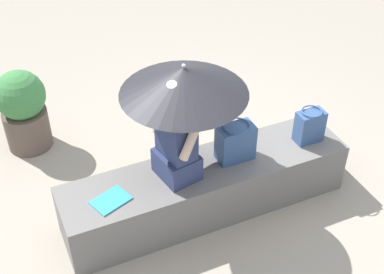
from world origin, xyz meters
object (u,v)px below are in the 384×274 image
(parasol, at_px, (184,81))
(magazine, at_px, (111,200))
(tote_bag_canvas, at_px, (310,126))
(person_seated, at_px, (176,137))
(handbag_black, at_px, (235,142))
(planter_near, at_px, (23,109))

(parasol, bearing_deg, magazine, 10.54)
(tote_bag_canvas, height_order, magazine, tote_bag_canvas)
(person_seated, relative_size, handbag_black, 2.64)
(parasol, xyz_separation_m, tote_bag_canvas, (-1.13, 0.11, -0.69))
(handbag_black, bearing_deg, person_seated, -0.15)
(tote_bag_canvas, bearing_deg, planter_near, -35.51)
(handbag_black, relative_size, planter_near, 0.41)
(tote_bag_canvas, xyz_separation_m, magazine, (1.81, 0.02, -0.15))
(person_seated, height_order, handbag_black, person_seated)
(handbag_black, distance_m, magazine, 1.12)
(magazine, distance_m, planter_near, 1.64)
(tote_bag_canvas, bearing_deg, handbag_black, -4.07)
(magazine, bearing_deg, person_seated, 167.02)
(magazine, height_order, planter_near, planter_near)
(person_seated, height_order, planter_near, person_seated)
(person_seated, relative_size, planter_near, 1.07)
(person_seated, xyz_separation_m, magazine, (0.58, 0.07, -0.38))
(parasol, distance_m, tote_bag_canvas, 1.33)
(handbag_black, height_order, planter_near, planter_near)
(tote_bag_canvas, relative_size, planter_near, 0.37)
(handbag_black, bearing_deg, parasol, -7.34)
(magazine, bearing_deg, handbag_black, 163.65)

